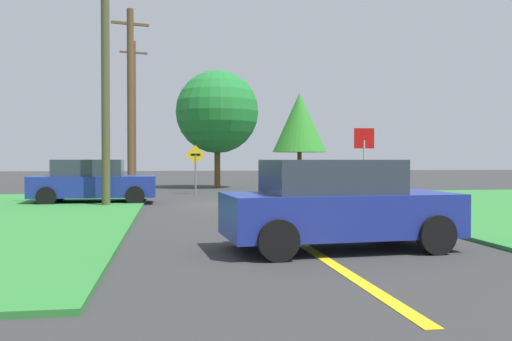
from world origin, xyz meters
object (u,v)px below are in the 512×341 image
utility_pole_mid (131,99)px  stop_sign (364,151)px  utility_pole_far (134,111)px  parked_car_near_building (93,182)px  pine_tree_center (217,112)px  direction_sign (196,164)px  car_behind_on_main_road (337,205)px  oak_tree_left (300,123)px  utility_pole_near (105,83)px

utility_pole_mid → stop_sign: bearing=-44.1°
utility_pole_far → parked_car_near_building: bearing=-91.7°
utility_pole_mid → pine_tree_center: utility_pole_mid is taller
parked_car_near_building → direction_sign: size_ratio=1.93×
car_behind_on_main_road → oak_tree_left: (5.91, 27.73, 3.37)m
stop_sign → oak_tree_left: bearing=-91.2°
car_behind_on_main_road → utility_pole_mid: (-4.83, 17.63, 3.72)m
utility_pole_near → oak_tree_left: bearing=58.5°
utility_pole_mid → pine_tree_center: size_ratio=1.32×
parked_car_near_building → car_behind_on_main_road: (5.77, -11.34, -0.00)m
utility_pole_far → utility_pole_near: bearing=-89.4°
parked_car_near_building → utility_pole_mid: (0.93, 6.29, 3.72)m
oak_tree_left → parked_car_near_building: bearing=-125.4°
car_behind_on_main_road → direction_sign: bearing=91.7°
utility_pole_mid → pine_tree_center: (4.53, 4.20, -0.20)m
parked_car_near_building → car_behind_on_main_road: bearing=-63.9°
utility_pole_mid → pine_tree_center: 6.18m
utility_pole_mid → direction_sign: (3.05, -1.16, -3.10)m
parked_car_near_building → direction_sign: direction_sign is taller
direction_sign → stop_sign: bearing=-52.2°
pine_tree_center → utility_pole_far: bearing=131.4°
parked_car_near_building → oak_tree_left: bearing=53.7°
pine_tree_center → direction_sign: bearing=-105.4°
direction_sign → utility_pole_near: bearing=-116.5°
utility_pole_far → pine_tree_center: utility_pole_far is taller
car_behind_on_main_road → direction_sign: direction_sign is taller
parked_car_near_building → utility_pole_mid: utility_pole_mid is taller
car_behind_on_main_road → utility_pole_near: bearing=113.2°
stop_sign → car_behind_on_main_road: stop_sign is taller
stop_sign → utility_pole_mid: bearing=-38.9°
car_behind_on_main_road → direction_sign: size_ratio=1.85×
utility_pole_mid → oak_tree_left: utility_pole_mid is taller
utility_pole_near → utility_pole_mid: (0.29, 7.87, 0.32)m
stop_sign → utility_pole_far: size_ratio=0.29×
car_behind_on_main_road → direction_sign: (-1.78, 16.46, 0.62)m
oak_tree_left → stop_sign: bearing=-96.3°
car_behind_on_main_road → parked_car_near_building: bearing=112.4°
oak_tree_left → pine_tree_center: 8.57m
car_behind_on_main_road → utility_pole_far: utility_pole_far is taller
parked_car_near_building → utility_pole_near: utility_pole_near is taller
stop_sign → parked_car_near_building: size_ratio=0.62×
parked_car_near_building → car_behind_on_main_road: 12.72m
utility_pole_far → pine_tree_center: bearing=-48.6°
utility_pole_far → oak_tree_left: size_ratio=1.50×
stop_sign → parked_car_near_building: bearing=-7.3°
car_behind_on_main_road → pine_tree_center: pine_tree_center is taller
car_behind_on_main_road → stop_sign: bearing=62.8°
stop_sign → oak_tree_left: size_ratio=0.44×
stop_sign → utility_pole_mid: (-8.69, 8.41, 2.61)m
utility_pole_near → utility_pole_far: utility_pole_far is taller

